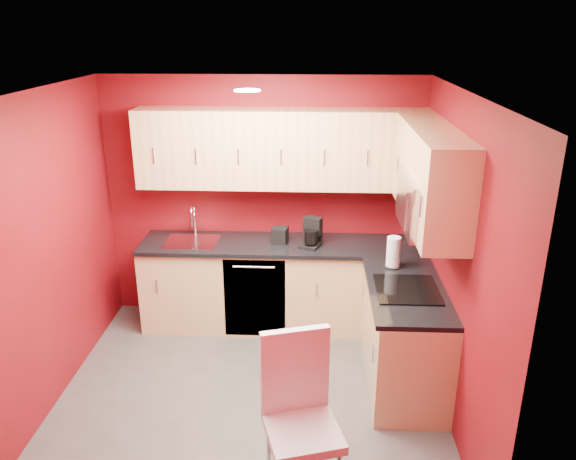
# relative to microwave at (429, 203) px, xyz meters

# --- Properties ---
(floor) EXTENTS (3.20, 3.20, 0.00)m
(floor) POSITION_rel_microwave_xyz_m (-1.39, -0.20, -1.66)
(floor) COLOR #4D4B48
(floor) RESTS_ON ground
(ceiling) EXTENTS (3.20, 3.20, 0.00)m
(ceiling) POSITION_rel_microwave_xyz_m (-1.39, -0.20, 0.84)
(ceiling) COLOR white
(ceiling) RESTS_ON wall_back
(wall_back) EXTENTS (3.20, 0.00, 3.20)m
(wall_back) POSITION_rel_microwave_xyz_m (-1.39, 1.30, -0.41)
(wall_back) COLOR maroon
(wall_back) RESTS_ON floor
(wall_front) EXTENTS (3.20, 0.00, 3.20)m
(wall_front) POSITION_rel_microwave_xyz_m (-1.39, -1.70, -0.41)
(wall_front) COLOR maroon
(wall_front) RESTS_ON floor
(wall_left) EXTENTS (0.00, 3.00, 3.00)m
(wall_left) POSITION_rel_microwave_xyz_m (-2.99, -0.20, -0.41)
(wall_left) COLOR maroon
(wall_left) RESTS_ON floor
(wall_right) EXTENTS (0.00, 3.00, 3.00)m
(wall_right) POSITION_rel_microwave_xyz_m (0.21, -0.20, -0.41)
(wall_right) COLOR maroon
(wall_right) RESTS_ON floor
(base_cabinets_back) EXTENTS (2.80, 0.60, 0.87)m
(base_cabinets_back) POSITION_rel_microwave_xyz_m (-1.19, 1.00, -1.22)
(base_cabinets_back) COLOR tan
(base_cabinets_back) RESTS_ON floor
(base_cabinets_right) EXTENTS (0.60, 1.30, 0.87)m
(base_cabinets_right) POSITION_rel_microwave_xyz_m (-0.09, 0.05, -1.22)
(base_cabinets_right) COLOR tan
(base_cabinets_right) RESTS_ON floor
(countertop_back) EXTENTS (2.80, 0.63, 0.04)m
(countertop_back) POSITION_rel_microwave_xyz_m (-1.19, 0.99, -0.77)
(countertop_back) COLOR black
(countertop_back) RESTS_ON base_cabinets_back
(countertop_right) EXTENTS (0.63, 1.27, 0.04)m
(countertop_right) POSITION_rel_microwave_xyz_m (-0.11, 0.04, -0.77)
(countertop_right) COLOR black
(countertop_right) RESTS_ON base_cabinets_right
(upper_cabinets_back) EXTENTS (2.80, 0.35, 0.75)m
(upper_cabinets_back) POSITION_rel_microwave_xyz_m (-1.19, 1.13, 0.17)
(upper_cabinets_back) COLOR #E3B880
(upper_cabinets_back) RESTS_ON wall_back
(upper_cabinets_right) EXTENTS (0.35, 1.55, 0.75)m
(upper_cabinets_right) POSITION_rel_microwave_xyz_m (0.03, 0.24, 0.23)
(upper_cabinets_right) COLOR #E3B880
(upper_cabinets_right) RESTS_ON wall_right
(microwave) EXTENTS (0.42, 0.76, 0.42)m
(microwave) POSITION_rel_microwave_xyz_m (0.00, 0.00, 0.00)
(microwave) COLOR silver
(microwave) RESTS_ON upper_cabinets_right
(cooktop) EXTENTS (0.50, 0.55, 0.01)m
(cooktop) POSITION_rel_microwave_xyz_m (-0.11, 0.00, -0.74)
(cooktop) COLOR black
(cooktop) RESTS_ON countertop_right
(sink) EXTENTS (0.52, 0.42, 0.35)m
(sink) POSITION_rel_microwave_xyz_m (-2.09, 1.00, -0.72)
(sink) COLOR silver
(sink) RESTS_ON countertop_back
(dishwasher_front) EXTENTS (0.60, 0.02, 0.82)m
(dishwasher_front) POSITION_rel_microwave_xyz_m (-1.44, 0.71, -1.22)
(dishwasher_front) COLOR black
(dishwasher_front) RESTS_ON base_cabinets_back
(downlight) EXTENTS (0.20, 0.20, 0.01)m
(downlight) POSITION_rel_microwave_xyz_m (-1.39, 0.10, 0.82)
(downlight) COLOR white
(downlight) RESTS_ON ceiling
(coffee_maker) EXTENTS (0.24, 0.27, 0.28)m
(coffee_maker) POSITION_rel_microwave_xyz_m (-0.91, 0.90, -0.61)
(coffee_maker) COLOR black
(coffee_maker) RESTS_ON countertop_back
(napkin_holder) EXTENTS (0.17, 0.17, 0.16)m
(napkin_holder) POSITION_rel_microwave_xyz_m (-1.21, 1.00, -0.67)
(napkin_holder) COLOR black
(napkin_holder) RESTS_ON countertop_back
(paper_towel) EXTENTS (0.19, 0.19, 0.28)m
(paper_towel) POSITION_rel_microwave_xyz_m (-0.17, 0.46, -0.61)
(paper_towel) COLOR silver
(paper_towel) RESTS_ON countertop_right
(dining_chair) EXTENTS (0.57, 0.59, 1.13)m
(dining_chair) POSITION_rel_microwave_xyz_m (-0.93, -1.24, -1.10)
(dining_chair) COLOR silver
(dining_chair) RESTS_ON floor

